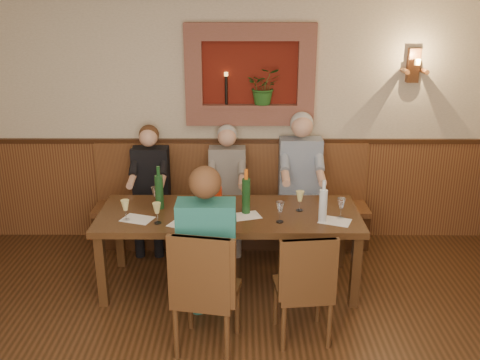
# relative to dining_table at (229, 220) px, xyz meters

# --- Properties ---
(room_shell) EXTENTS (6.04, 6.04, 2.82)m
(room_shell) POSITION_rel_dining_table_xyz_m (0.00, -1.85, 1.21)
(room_shell) COLOR #C2B393
(room_shell) RESTS_ON ground
(wainscoting) EXTENTS (6.02, 6.02, 1.15)m
(wainscoting) POSITION_rel_dining_table_xyz_m (0.00, -1.85, -0.09)
(wainscoting) COLOR #522A17
(wainscoting) RESTS_ON ground
(wall_niche) EXTENTS (1.36, 0.30, 1.06)m
(wall_niche) POSITION_rel_dining_table_xyz_m (0.24, 1.09, 1.13)
(wall_niche) COLOR #61180D
(wall_niche) RESTS_ON ground
(wall_sconce) EXTENTS (0.25, 0.20, 0.35)m
(wall_sconce) POSITION_rel_dining_table_xyz_m (1.90, 1.08, 1.27)
(wall_sconce) COLOR #522A17
(wall_sconce) RESTS_ON ground
(dining_table) EXTENTS (2.40, 0.90, 0.75)m
(dining_table) POSITION_rel_dining_table_xyz_m (0.00, 0.00, 0.00)
(dining_table) COLOR #3A2111
(dining_table) RESTS_ON ground
(bench) EXTENTS (3.00, 0.45, 1.11)m
(bench) POSITION_rel_dining_table_xyz_m (0.00, 0.94, -0.35)
(bench) COLOR #381E0F
(bench) RESTS_ON ground
(chair_near_left) EXTENTS (0.54, 0.54, 1.04)m
(chair_near_left) POSITION_rel_dining_table_xyz_m (-0.16, -0.97, -0.37)
(chair_near_left) COLOR #3A2111
(chair_near_left) RESTS_ON ground
(chair_near_right) EXTENTS (0.47, 0.47, 0.96)m
(chair_near_right) POSITION_rel_dining_table_xyz_m (0.61, -0.84, -0.40)
(chair_near_right) COLOR #3A2111
(chair_near_right) RESTS_ON ground
(person_bench_left) EXTENTS (0.39, 0.48, 1.35)m
(person_bench_left) POSITION_rel_dining_table_xyz_m (-0.87, 0.84, -0.12)
(person_bench_left) COLOR black
(person_bench_left) RESTS_ON ground
(person_bench_mid) EXTENTS (0.39, 0.48, 1.36)m
(person_bench_mid) POSITION_rel_dining_table_xyz_m (-0.04, 0.84, -0.12)
(person_bench_mid) COLOR #544E4D
(person_bench_mid) RESTS_ON ground
(person_bench_right) EXTENTS (0.45, 0.55, 1.49)m
(person_bench_right) POSITION_rel_dining_table_xyz_m (0.74, 0.84, -0.05)
(person_bench_right) COLOR navy
(person_bench_right) RESTS_ON ground
(person_chair_front) EXTENTS (0.44, 0.54, 1.48)m
(person_chair_front) POSITION_rel_dining_table_xyz_m (-0.15, -0.78, -0.06)
(person_chair_front) COLOR #194D59
(person_chair_front) RESTS_ON ground
(spittoon_bucket) EXTENTS (0.23, 0.23, 0.25)m
(spittoon_bucket) POSITION_rel_dining_table_xyz_m (-0.17, 0.00, 0.20)
(spittoon_bucket) COLOR #B7280B
(spittoon_bucket) RESTS_ON dining_table
(wine_bottle_green_a) EXTENTS (0.09, 0.09, 0.42)m
(wine_bottle_green_a) POSITION_rel_dining_table_xyz_m (0.16, -0.01, 0.25)
(wine_bottle_green_a) COLOR #19471E
(wine_bottle_green_a) RESTS_ON dining_table
(wine_bottle_green_b) EXTENTS (0.08, 0.08, 0.41)m
(wine_bottle_green_b) POSITION_rel_dining_table_xyz_m (-0.65, 0.10, 0.25)
(wine_bottle_green_b) COLOR #19471E
(wine_bottle_green_b) RESTS_ON dining_table
(water_bottle) EXTENTS (0.09, 0.09, 0.39)m
(water_bottle) POSITION_rel_dining_table_xyz_m (0.83, -0.20, 0.23)
(water_bottle) COLOR silver
(water_bottle) RESTS_ON dining_table
(tasting_sheet_a) EXTENTS (0.32, 0.27, 0.00)m
(tasting_sheet_a) POSITION_rel_dining_table_xyz_m (-0.82, -0.16, 0.08)
(tasting_sheet_a) COLOR white
(tasting_sheet_a) RESTS_ON dining_table
(tasting_sheet_b) EXTENTS (0.31, 0.26, 0.00)m
(tasting_sheet_b) POSITION_rel_dining_table_xyz_m (0.15, -0.08, 0.08)
(tasting_sheet_b) COLOR white
(tasting_sheet_b) RESTS_ON dining_table
(tasting_sheet_c) EXTENTS (0.32, 0.28, 0.00)m
(tasting_sheet_c) POSITION_rel_dining_table_xyz_m (0.94, -0.20, 0.08)
(tasting_sheet_c) COLOR white
(tasting_sheet_c) RESTS_ON dining_table
(tasting_sheet_d) EXTENTS (0.34, 0.30, 0.00)m
(tasting_sheet_d) POSITION_rel_dining_table_xyz_m (-0.37, -0.28, 0.08)
(tasting_sheet_d) COLOR white
(tasting_sheet_d) RESTS_ON dining_table
(wine_glass_0) EXTENTS (0.08, 0.08, 0.19)m
(wine_glass_0) POSITION_rel_dining_table_xyz_m (-0.70, 0.16, 0.17)
(wine_glass_0) COLOR white
(wine_glass_0) RESTS_ON dining_table
(wine_glass_1) EXTENTS (0.08, 0.08, 0.19)m
(wine_glass_1) POSITION_rel_dining_table_xyz_m (-0.16, -0.29, 0.17)
(wine_glass_1) COLOR #E1DD86
(wine_glass_1) RESTS_ON dining_table
(wine_glass_2) EXTENTS (0.08, 0.08, 0.19)m
(wine_glass_2) POSITION_rel_dining_table_xyz_m (-0.62, -0.25, 0.17)
(wine_glass_2) COLOR #E1DD86
(wine_glass_2) RESTS_ON dining_table
(wine_glass_3) EXTENTS (0.08, 0.08, 0.19)m
(wine_glass_3) POSITION_rel_dining_table_xyz_m (0.15, 0.08, 0.17)
(wine_glass_3) COLOR #E1DD86
(wine_glass_3) RESTS_ON dining_table
(wine_glass_4) EXTENTS (0.08, 0.08, 0.19)m
(wine_glass_4) POSITION_rel_dining_table_xyz_m (-0.91, -0.18, 0.17)
(wine_glass_4) COLOR #E1DD86
(wine_glass_4) RESTS_ON dining_table
(wine_glass_5) EXTENTS (0.08, 0.08, 0.19)m
(wine_glass_5) POSITION_rel_dining_table_xyz_m (-0.12, -0.13, 0.17)
(wine_glass_5) COLOR #E1DD86
(wine_glass_5) RESTS_ON dining_table
(wine_glass_6) EXTENTS (0.08, 0.08, 0.19)m
(wine_glass_6) POSITION_rel_dining_table_xyz_m (0.65, 0.05, 0.17)
(wine_glass_6) COLOR #E1DD86
(wine_glass_6) RESTS_ON dining_table
(wine_glass_7) EXTENTS (0.08, 0.08, 0.19)m
(wine_glass_7) POSITION_rel_dining_table_xyz_m (-0.26, 0.15, 0.17)
(wine_glass_7) COLOR white
(wine_glass_7) RESTS_ON dining_table
(wine_glass_8) EXTENTS (0.08, 0.08, 0.19)m
(wine_glass_8) POSITION_rel_dining_table_xyz_m (0.45, -0.22, 0.17)
(wine_glass_8) COLOR white
(wine_glass_8) RESTS_ON dining_table
(wine_glass_9) EXTENTS (0.08, 0.08, 0.19)m
(wine_glass_9) POSITION_rel_dining_table_xyz_m (1.00, -0.13, 0.17)
(wine_glass_9) COLOR white
(wine_glass_9) RESTS_ON dining_table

